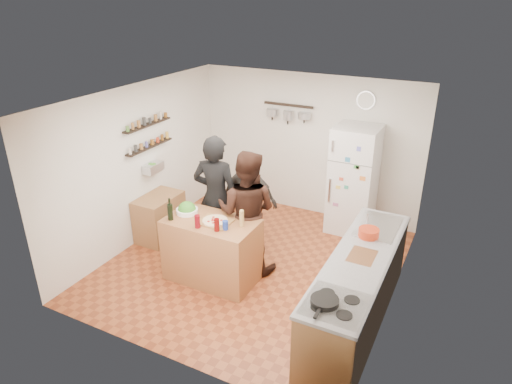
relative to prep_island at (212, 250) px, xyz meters
The scene contains 26 objects.
room_shell 1.28m from the prep_island, 69.04° to the left, with size 4.20×4.20×4.20m.
prep_island is the anchor object (origin of this frame).
pizza_board 0.47m from the prep_island, 14.04° to the right, with size 0.42×0.34×0.02m, color olive.
pizza 0.49m from the prep_island, 14.04° to the right, with size 0.34×0.34×0.02m, color #D1B38A.
salad_bowl 0.64m from the prep_island, behind, with size 0.30×0.30×0.06m, color white.
wine_bottle 0.79m from the prep_island, 156.25° to the right, with size 0.07×0.07×0.23m, color black.
wine_glass_near 0.60m from the prep_island, 101.77° to the right, with size 0.07×0.07×0.18m, color #5E080F.
wine_glass_far 0.62m from the prep_island, 42.27° to the right, with size 0.07×0.07×0.17m, color #510706.
pepper_mill 0.72m from the prep_island, ahead, with size 0.06×0.06×0.20m, color #A88146.
salt_canister 0.61m from the prep_island, 21.80° to the right, with size 0.08×0.08×0.12m, color navy.
person_left 0.81m from the prep_island, 115.06° to the left, with size 0.70×0.46×1.91m, color black.
person_center 0.71m from the prep_island, 57.15° to the left, with size 0.88×0.68×1.80m, color black.
person_back 1.09m from the prep_island, 87.72° to the left, with size 0.92×0.38×1.57m, color #312D2B.
counter_run 2.06m from the prep_island, ahead, with size 0.63×2.63×0.90m, color #9E7042.
stove_top 2.31m from the prep_island, 24.95° to the right, with size 0.60×0.62×0.02m, color white.
skillet 2.25m from the prep_island, 26.96° to the right, with size 0.29×0.29×0.06m, color black.
sink 2.27m from the prep_island, 22.29° to the left, with size 0.50×0.80×0.03m, color silver.
cutting_board 2.11m from the prep_island, ahead, with size 0.30×0.40×0.02m, color brown.
red_bowl 2.14m from the prep_island, 14.54° to the left, with size 0.26×0.26×0.11m, color #B83115.
fridge 2.68m from the prep_island, 60.32° to the left, with size 0.70×0.68×1.80m, color white.
wall_clock 3.39m from the prep_island, 63.52° to the left, with size 0.30×0.30×0.03m, color silver.
spice_shelf_lower 2.03m from the prep_island, 154.72° to the left, with size 0.12×1.00×0.03m, color black.
spice_shelf_upper 2.23m from the prep_island, 154.72° to the left, with size 0.12×1.00×0.03m, color black.
produce_basket 1.85m from the prep_island, 154.29° to the left, with size 0.18×0.35×0.14m, color silver.
side_table 1.51m from the prep_island, 156.71° to the left, with size 0.50×0.80×0.73m, color #A27144.
pot_rack 2.95m from the prep_island, 89.85° to the left, with size 0.90×0.04×0.04m, color black.
Camera 1 is at (2.66, -5.12, 3.78)m, focal length 32.00 mm.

